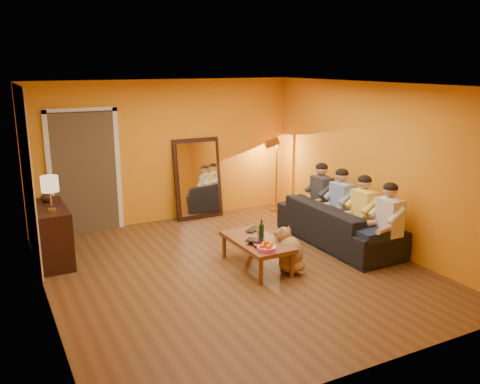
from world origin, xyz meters
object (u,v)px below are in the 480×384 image
coffee_table (256,253)px  person_mid_left (364,214)px  wine_bottle (261,230)px  person_far_right (321,198)px  dog (290,249)px  tumbler (260,233)px  sofa (338,224)px  person_mid_right (341,205)px  mirror_frame (198,178)px  table_lamp (51,194)px  laptop (256,230)px  floor_lamp (276,175)px  person_far_left (389,223)px  sideboard (52,234)px  vase (47,196)px

coffee_table → person_mid_left: size_ratio=1.00×
wine_bottle → person_far_right: bearing=28.8°
dog → tumbler: 0.53m
sofa → person_mid_right: bearing=-52.4°
sofa → person_mid_right: size_ratio=1.90×
sofa → person_far_right: person_far_right is taller
dog → tumbler: dog is taller
mirror_frame → table_lamp: mirror_frame is taller
laptop → tumbler: bearing=-140.1°
table_lamp → person_mid_right: (4.37, -0.94, -0.49)m
person_mid_left → person_mid_right: bearing=90.0°
person_mid_right → wine_bottle: 1.79m
mirror_frame → tumbler: mirror_frame is taller
floor_lamp → person_far_left: floor_lamp is taller
sofa → wine_bottle: (-1.61, -0.31, 0.24)m
mirror_frame → sofa: bearing=-59.0°
sideboard → person_far_right: 4.43m
mirror_frame → dog: 3.04m
person_mid_left → person_far_right: 1.10m
laptop → floor_lamp: bearing=16.4°
coffee_table → vase: 3.25m
floor_lamp → person_far_left: 3.11m
tumbler → laptop: size_ratio=0.33×
sideboard → laptop: 3.02m
coffee_table → person_mid_left: bearing=-6.8°
person_mid_left → vase: (-4.37, 2.04, 0.34)m
person_far_left → vase: (-4.37, 2.59, 0.34)m
person_far_left → dog: bearing=164.1°
person_mid_right → person_mid_left: bearing=-90.0°
person_far_right → wine_bottle: bearing=-151.2°
coffee_table → floor_lamp: size_ratio=0.85×
person_mid_right → table_lamp: bearing=167.9°
coffee_table → dog: dog is taller
person_far_right → laptop: person_far_right is taller
mirror_frame → tumbler: size_ratio=14.64×
person_far_right → tumbler: person_far_right is taller
mirror_frame → sideboard: bearing=-158.8°
person_mid_left → vase: size_ratio=6.41×
dog → person_mid_left: person_mid_left is taller
person_far_left → sofa: bearing=97.4°
mirror_frame → floor_lamp: bearing=-11.3°
sofa → laptop: 1.49m
floor_lamp → person_far_left: size_ratio=1.18×
table_lamp → vase: table_lamp is taller
sofa → person_mid_left: size_ratio=1.90×
person_mid_left → wine_bottle: (-1.74, 0.14, -0.03)m
person_far_left → mirror_frame: bearing=114.8°
floor_lamp → person_mid_left: floor_lamp is taller
wine_bottle → tumbler: (0.07, 0.17, -0.11)m
mirror_frame → wine_bottle: bearing=-93.4°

